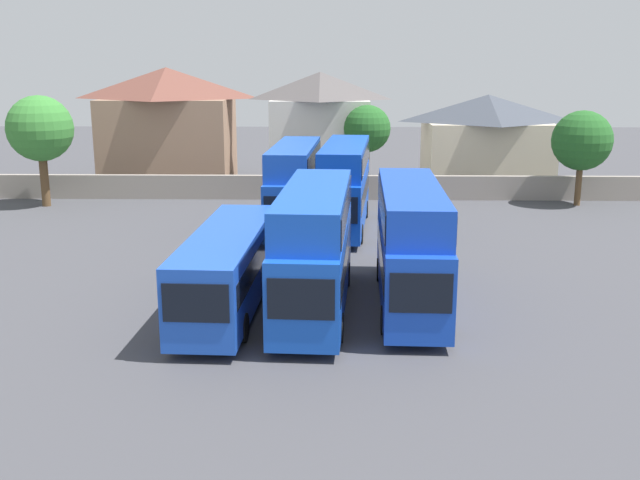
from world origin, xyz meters
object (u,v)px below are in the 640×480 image
(bus_5, at_px, (345,182))
(house_terrace_right, at_px, (486,138))
(tree_right_of_lot, at_px, (582,141))
(bus_2, at_px, (315,243))
(bus_4, at_px, (294,182))
(bus_3, at_px, (411,239))
(house_terrace_centre, at_px, (320,128))
(bus_1, at_px, (228,265))
(tree_left_of_lot, at_px, (40,129))
(tree_behind_wall, at_px, (367,129))
(house_terrace_left, at_px, (168,125))

(bus_5, distance_m, house_terrace_right, 21.66)
(bus_5, bearing_deg, tree_right_of_lot, 119.92)
(bus_2, distance_m, bus_4, 15.21)
(bus_3, relative_size, house_terrace_right, 1.05)
(bus_2, height_order, house_terrace_centre, house_terrace_centre)
(bus_1, distance_m, tree_left_of_lot, 27.77)
(house_terrace_centre, xyz_separation_m, tree_left_of_lot, (-19.38, -9.95, 0.75))
(bus_1, relative_size, bus_2, 1.01)
(tree_behind_wall, bearing_deg, bus_2, -96.80)
(house_terrace_right, relative_size, tree_right_of_lot, 1.58)
(house_terrace_centre, height_order, tree_right_of_lot, house_terrace_centre)
(bus_1, bearing_deg, house_terrace_centre, 176.82)
(bus_5, height_order, tree_right_of_lot, tree_right_of_lot)
(bus_3, bearing_deg, tree_left_of_lot, -130.06)
(house_terrace_left, height_order, house_terrace_centre, house_terrace_left)
(house_terrace_left, bearing_deg, bus_1, -73.72)
(bus_3, bearing_deg, tree_right_of_lot, 149.49)
(house_terrace_left, bearing_deg, tree_behind_wall, -17.05)
(bus_4, bearing_deg, tree_behind_wall, 161.41)
(house_terrace_centre, bearing_deg, tree_right_of_lot, -25.65)
(bus_2, distance_m, tree_behind_wall, 27.91)
(bus_3, distance_m, tree_right_of_lot, 26.63)
(bus_5, bearing_deg, house_terrace_centre, -169.08)
(tree_left_of_lot, bearing_deg, tree_behind_wall, 13.41)
(bus_4, bearing_deg, bus_3, 24.22)
(bus_3, relative_size, tree_left_of_lot, 1.44)
(bus_3, bearing_deg, bus_2, -77.82)
(house_terrace_left, bearing_deg, house_terrace_centre, -2.65)
(house_terrace_centre, bearing_deg, house_terrace_right, 4.29)
(tree_right_of_lot, bearing_deg, bus_3, -122.48)
(house_terrace_left, relative_size, tree_right_of_lot, 1.62)
(bus_3, distance_m, house_terrace_centre, 31.72)
(tree_behind_wall, bearing_deg, bus_1, -103.89)
(tree_left_of_lot, relative_size, tree_behind_wall, 1.14)
(bus_5, height_order, house_terrace_left, house_terrace_left)
(tree_left_of_lot, bearing_deg, bus_4, -21.10)
(house_terrace_centre, bearing_deg, house_terrace_left, 177.35)
(house_terrace_right, height_order, tree_left_of_lot, tree_left_of_lot)
(bus_1, height_order, house_terrace_centre, house_terrace_centre)
(bus_2, relative_size, tree_left_of_lot, 1.46)
(bus_2, relative_size, tree_behind_wall, 1.66)
(bus_1, relative_size, bus_3, 1.03)
(house_terrace_right, xyz_separation_m, tree_behind_wall, (-10.28, -5.50, 1.24))
(bus_5, bearing_deg, bus_1, -13.33)
(bus_3, distance_m, house_terrace_left, 36.31)
(bus_3, relative_size, house_terrace_centre, 1.21)
(bus_1, xyz_separation_m, bus_5, (5.00, 15.35, 1.02))
(bus_4, height_order, tree_right_of_lot, tree_right_of_lot)
(bus_3, xyz_separation_m, house_terrace_right, (9.60, 32.42, 0.93))
(bus_2, height_order, tree_behind_wall, tree_behind_wall)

